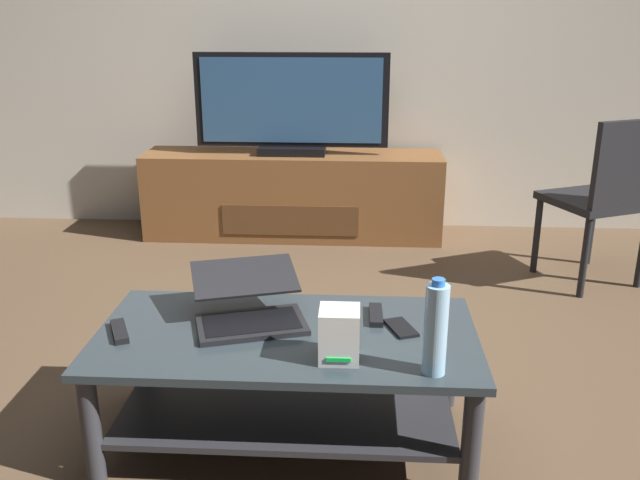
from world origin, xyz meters
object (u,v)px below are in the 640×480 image
(laptop, at_px, (249,304))
(coffee_table, at_px, (287,367))
(dining_chair, at_px, (606,193))
(cell_phone, at_px, (401,328))
(television, at_px, (292,106))
(router_box, at_px, (339,334))
(water_bottle_near, at_px, (436,329))
(soundbar_remote, at_px, (120,331))
(tv_remote, at_px, (376,315))
(media_cabinet, at_px, (293,195))

(laptop, bearing_deg, coffee_table, -32.66)
(dining_chair, xyz_separation_m, cell_phone, (-1.13, -1.45, -0.09))
(television, height_order, router_box, television)
(router_box, distance_m, water_bottle_near, 0.29)
(coffee_table, distance_m, soundbar_remote, 0.56)
(dining_chair, xyz_separation_m, router_box, (-1.33, -1.66, -0.02))
(router_box, relative_size, tv_remote, 1.02)
(media_cabinet, distance_m, tv_remote, 2.18)
(tv_remote, bearing_deg, laptop, -175.09)
(television, relative_size, soundbar_remote, 7.47)
(router_box, bearing_deg, media_cabinet, 98.78)
(coffee_table, height_order, water_bottle_near, water_bottle_near)
(coffee_table, distance_m, cell_phone, 0.40)
(coffee_table, xyz_separation_m, router_box, (0.18, -0.17, 0.21))
(media_cabinet, xyz_separation_m, tv_remote, (0.49, -2.12, 0.15))
(media_cabinet, height_order, tv_remote, media_cabinet)
(television, relative_size, cell_phone, 8.54)
(television, xyz_separation_m, laptop, (0.06, -2.14, -0.37))
(cell_phone, bearing_deg, media_cabinet, 83.45)
(router_box, bearing_deg, television, 98.86)
(coffee_table, relative_size, soundbar_remote, 7.75)
(dining_chair, distance_m, router_box, 2.13)
(coffee_table, relative_size, router_box, 7.63)
(laptop, xyz_separation_m, cell_phone, (0.51, -0.04, -0.05))
(laptop, distance_m, water_bottle_near, 0.67)
(coffee_table, height_order, dining_chair, dining_chair)
(router_box, bearing_deg, dining_chair, 51.35)
(television, xyz_separation_m, cell_phone, (0.57, -2.18, -0.42))
(router_box, distance_m, tv_remote, 0.33)
(media_cabinet, bearing_deg, router_box, -81.22)
(water_bottle_near, bearing_deg, cell_phone, 105.78)
(coffee_table, distance_m, media_cabinet, 2.26)
(soundbar_remote, bearing_deg, television, 56.50)
(laptop, relative_size, router_box, 2.75)
(television, height_order, cell_phone, television)
(cell_phone, distance_m, soundbar_remote, 0.92)
(coffee_table, bearing_deg, water_bottle_near, -27.15)
(tv_remote, bearing_deg, television, 102.41)
(dining_chair, bearing_deg, water_bottle_near, -121.38)
(television, bearing_deg, tv_remote, -76.86)
(router_box, distance_m, soundbar_remote, 0.73)
(dining_chair, height_order, soundbar_remote, dining_chair)
(coffee_table, relative_size, cell_phone, 8.86)
(media_cabinet, relative_size, tv_remote, 11.81)
(soundbar_remote, bearing_deg, dining_chair, 12.07)
(tv_remote, bearing_deg, media_cabinet, 102.28)
(router_box, distance_m, cell_phone, 0.30)
(media_cabinet, bearing_deg, coffee_table, -85.01)
(media_cabinet, bearing_deg, soundbar_remote, -98.51)
(television, distance_m, cell_phone, 2.29)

